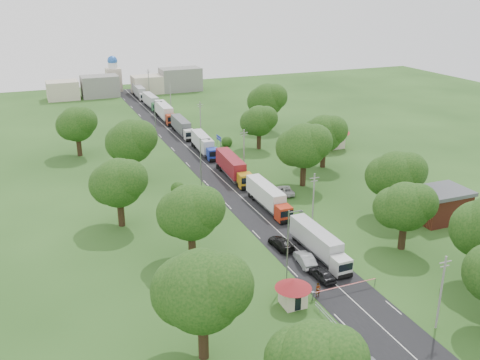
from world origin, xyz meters
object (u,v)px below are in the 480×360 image
info_sign (219,141)px  car_lane_mid (305,259)px  truck_0 (319,243)px  car_lane_front (322,274)px  boom_barrier (335,289)px  guard_booth (293,289)px  pedestrian_near (318,290)px

info_sign → car_lane_mid: bearing=-97.0°
truck_0 → car_lane_front: 6.48m
truck_0 → car_lane_mid: size_ratio=2.74×
boom_barrier → truck_0: size_ratio=0.68×
boom_barrier → guard_booth: bearing=-180.0°
car_lane_front → pedestrian_near: size_ratio=2.55×
truck_0 → car_lane_mid: (-2.96, -1.56, -1.18)m
boom_barrier → info_sign: size_ratio=2.25×
truck_0 → pedestrian_near: (-5.27, -9.08, -1.09)m
car_lane_front → info_sign: bearing=-99.1°
pedestrian_near → info_sign: bearing=84.1°
boom_barrier → car_lane_front: 3.87m
truck_0 → car_lane_front: bearing=-115.8°
guard_booth → pedestrian_near: size_ratio=2.44×
info_sign → car_lane_mid: 52.41m
boom_barrier → guard_booth: (-5.84, -0.00, 1.27)m
truck_0 → car_lane_mid: truck_0 is taller
truck_0 → pedestrian_near: size_ratio=7.54×
car_lane_mid → car_lane_front: bearing=99.7°
info_sign → car_lane_mid: info_sign is taller
info_sign → truck_0: (-3.43, -50.42, -1.01)m
car_lane_mid → pedestrian_near: 7.87m
truck_0 → pedestrian_near: bearing=-120.1°
boom_barrier → car_lane_mid: 8.02m
boom_barrier → pedestrian_near: size_ratio=5.12×
car_lane_mid → truck_0: bearing=-145.1°
guard_booth → pedestrian_near: guard_booth is taller
guard_booth → car_lane_mid: 10.11m
guard_booth → truck_0: 13.12m
guard_booth → car_lane_front: guard_booth is taller
guard_booth → info_sign: info_sign is taller
info_sign → pedestrian_near: (-8.70, -59.50, -2.10)m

